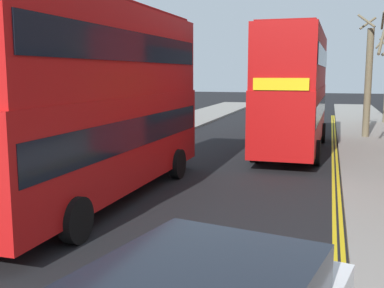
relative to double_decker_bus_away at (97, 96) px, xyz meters
name	(u,v)px	position (x,y,z in m)	size (l,w,h in m)	color
sidewalk_left	(65,161)	(-4.13, 4.85, -2.96)	(4.00, 80.00, 0.14)	gray
kerb_line_outer	(339,192)	(6.77, 2.85, -3.03)	(0.10, 56.00, 0.01)	yellow
kerb_line_inner	(334,192)	(6.61, 2.85, -3.03)	(0.10, 56.00, 0.01)	yellow
double_decker_bus_away	(97,96)	(0.00, 0.00, 0.00)	(2.95, 10.85, 5.64)	red
double_decker_bus_oncoming	(294,87)	(4.75, 10.47, 0.00)	(2.94, 10.85, 5.64)	#B20F0F
street_tree_distant	(368,80)	(8.38, 15.81, 0.29)	(1.42, 1.41, 6.80)	#6B6047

